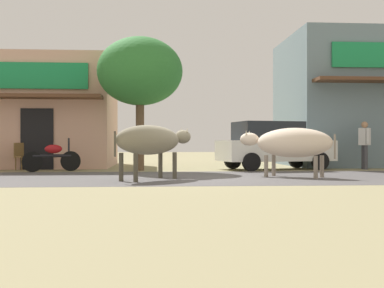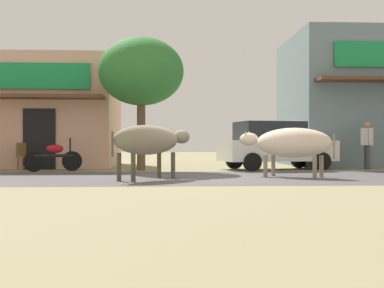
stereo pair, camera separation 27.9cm
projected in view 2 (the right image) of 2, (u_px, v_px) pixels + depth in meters
name	position (u px, v px, depth m)	size (l,w,h in m)	color
ground	(201.00, 177.00, 13.63)	(80.00, 80.00, 0.00)	gray
asphalt_road	(201.00, 177.00, 13.63)	(72.00, 5.64, 0.00)	#4F4C4C
storefront_left_cafe	(34.00, 114.00, 20.36)	(6.36, 6.16, 4.13)	#DAA890
roadside_tree	(141.00, 72.00, 17.15)	(2.83, 2.83, 4.43)	brown
parked_hatchback_car	(275.00, 145.00, 17.73)	(4.13, 2.46, 1.64)	silver
parked_motorcycle	(54.00, 157.00, 16.56)	(1.72, 0.86, 1.07)	black
cow_near_brown	(149.00, 140.00, 12.68)	(2.16, 2.30, 1.35)	gray
cow_far_dark	(291.00, 143.00, 13.71)	(2.44, 1.94, 1.31)	beige
pedestrian_by_shop	(367.00, 141.00, 17.75)	(0.47, 0.61, 1.66)	#3F3F47
cafe_chair_near_tree	(24.00, 155.00, 17.55)	(0.62, 0.62, 0.92)	brown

